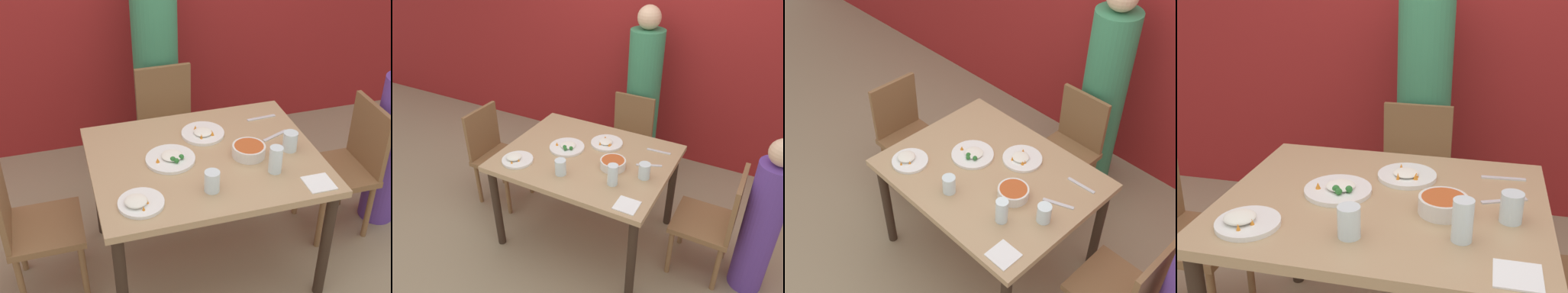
{
  "view_description": "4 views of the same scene",
  "coord_description": "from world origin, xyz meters",
  "views": [
    {
      "loc": [
        -0.72,
        -2.29,
        2.4
      ],
      "look_at": [
        -0.04,
        0.03,
        0.81
      ],
      "focal_mm": 50.0,
      "sensor_mm": 36.0,
      "label": 1
    },
    {
      "loc": [
        1.11,
        -2.07,
        2.26
      ],
      "look_at": [
        0.06,
        -0.09,
        0.9
      ],
      "focal_mm": 35.0,
      "sensor_mm": 36.0,
      "label": 2
    },
    {
      "loc": [
        1.5,
        -1.52,
        2.78
      ],
      "look_at": [
        -0.09,
        -0.01,
        0.91
      ],
      "focal_mm": 45.0,
      "sensor_mm": 36.0,
      "label": 3
    },
    {
      "loc": [
        0.35,
        -1.62,
        1.6
      ],
      "look_at": [
        -0.05,
        0.05,
        0.94
      ],
      "focal_mm": 45.0,
      "sensor_mm": 36.0,
      "label": 4
    }
  ],
  "objects": [
    {
      "name": "chair_empty_left",
      "position": [
        -0.95,
        0.06,
        0.47
      ],
      "size": [
        0.4,
        0.4,
        0.87
      ],
      "rotation": [
        0.0,
        0.0,
        1.57
      ],
      "color": "brown",
      "rests_on": "ground_plane"
    },
    {
      "name": "plate_rice_adult",
      "position": [
        -0.18,
        0.02,
        0.77
      ],
      "size": [
        0.26,
        0.26,
        0.05
      ],
      "color": "white",
      "rests_on": "dining_table"
    },
    {
      "name": "glass_water_short",
      "position": [
        -0.05,
        -0.28,
        0.81
      ],
      "size": [
        0.08,
        0.08,
        0.11
      ],
      "color": "silver",
      "rests_on": "dining_table"
    },
    {
      "name": "chair_adult_spot",
      "position": [
        -0.01,
        0.82,
        0.47
      ],
      "size": [
        0.4,
        0.4,
        0.87
      ],
      "color": "brown",
      "rests_on": "ground_plane"
    },
    {
      "name": "bowl_curry",
      "position": [
        0.23,
        -0.05,
        0.79
      ],
      "size": [
        0.18,
        0.18,
        0.06
      ],
      "color": "silver",
      "rests_on": "dining_table"
    },
    {
      "name": "dining_table",
      "position": [
        0.0,
        0.0,
        0.67
      ],
      "size": [
        1.22,
        0.97,
        0.75
      ],
      "color": "tan",
      "rests_on": "ground_plane"
    },
    {
      "name": "chair_child_spot",
      "position": [
        0.95,
        0.08,
        0.47
      ],
      "size": [
        0.4,
        0.4,
        0.87
      ],
      "rotation": [
        0.0,
        0.0,
        -1.57
      ],
      "color": "brown",
      "rests_on": "ground_plane"
    },
    {
      "name": "ground_plane",
      "position": [
        0.0,
        0.0,
        0.0
      ],
      "size": [
        10.0,
        10.0,
        0.0
      ],
      "primitive_type": "plane",
      "color": "#998466"
    },
    {
      "name": "plate_noodles",
      "position": [
        -0.41,
        -0.3,
        0.77
      ],
      "size": [
        0.22,
        0.22,
        0.05
      ],
      "color": "white",
      "rests_on": "dining_table"
    },
    {
      "name": "napkin_folded",
      "position": [
        0.48,
        -0.38,
        0.76
      ],
      "size": [
        0.14,
        0.14,
        0.01
      ],
      "color": "white",
      "rests_on": "dining_table"
    },
    {
      "name": "glass_water_tall",
      "position": [
        0.31,
        -0.22,
        0.83
      ],
      "size": [
        0.07,
        0.07,
        0.15
      ],
      "color": "silver",
      "rests_on": "dining_table"
    },
    {
      "name": "person_adult",
      "position": [
        -0.01,
        1.15,
        0.75
      ],
      "size": [
        0.32,
        0.32,
        1.62
      ],
      "color": "#387F56",
      "rests_on": "ground_plane"
    },
    {
      "name": "plate_rice_child",
      "position": [
        0.05,
        0.22,
        0.77
      ],
      "size": [
        0.24,
        0.24,
        0.05
      ],
      "color": "white",
      "rests_on": "dining_table"
    },
    {
      "name": "glass_water_center",
      "position": [
        0.46,
        -0.06,
        0.81
      ],
      "size": [
        0.08,
        0.08,
        0.11
      ],
      "color": "silver",
      "rests_on": "dining_table"
    },
    {
      "name": "person_child",
      "position": [
        1.23,
        0.08,
        0.56
      ],
      "size": [
        0.23,
        0.23,
        1.18
      ],
      "color": "#5B3893",
      "rests_on": "ground_plane"
    },
    {
      "name": "fork_steel",
      "position": [
        0.45,
        0.09,
        0.76
      ],
      "size": [
        0.17,
        0.09,
        0.01
      ],
      "color": "silver",
      "rests_on": "dining_table"
    },
    {
      "name": "spoon_steel",
      "position": [
        0.44,
        0.3,
        0.76
      ],
      "size": [
        0.18,
        0.03,
        0.01
      ],
      "color": "silver",
      "rests_on": "dining_table"
    }
  ]
}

